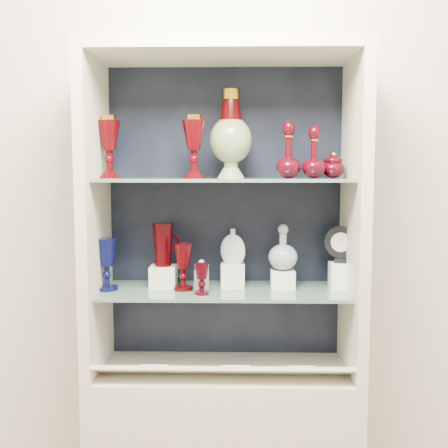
{
  "coord_description": "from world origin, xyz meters",
  "views": [
    {
      "loc": [
        0.05,
        -0.54,
        1.51
      ],
      "look_at": [
        0.0,
        1.53,
        1.3
      ],
      "focal_mm": 45.0,
      "sensor_mm": 36.0,
      "label": 1
    }
  ],
  "objects_px": {
    "lidded_bowl": "(333,164)",
    "enamel_urn": "(231,134)",
    "flat_flask": "(233,246)",
    "pedestal_lamp_right": "(194,147)",
    "ruby_decanter_a": "(289,146)",
    "pedestal_lamp_left": "(109,147)",
    "ruby_goblet_small": "(202,279)",
    "ruby_pitcher": "(163,245)",
    "clear_square_bottle": "(202,275)",
    "cobalt_goblet": "(107,264)",
    "ruby_decanter_b": "(314,150)",
    "cameo_medallion": "(341,244)",
    "ruby_goblet_tall": "(183,267)",
    "clear_round_decanter": "(283,248)"
  },
  "relations": [
    {
      "from": "lidded_bowl",
      "to": "enamel_urn",
      "type": "bearing_deg",
      "value": 179.81
    },
    {
      "from": "lidded_bowl",
      "to": "flat_flask",
      "type": "distance_m",
      "value": 0.49
    },
    {
      "from": "pedestal_lamp_right",
      "to": "ruby_decanter_a",
      "type": "distance_m",
      "value": 0.34
    },
    {
      "from": "pedestal_lamp_left",
      "to": "ruby_goblet_small",
      "type": "height_order",
      "value": "pedestal_lamp_left"
    },
    {
      "from": "ruby_pitcher",
      "to": "flat_flask",
      "type": "relative_size",
      "value": 1.19
    },
    {
      "from": "lidded_bowl",
      "to": "ruby_pitcher",
      "type": "xyz_separation_m",
      "value": [
        -0.64,
        0.02,
        -0.31
      ]
    },
    {
      "from": "enamel_urn",
      "to": "clear_square_bottle",
      "type": "xyz_separation_m",
      "value": [
        -0.11,
        -0.06,
        -0.52
      ]
    },
    {
      "from": "enamel_urn",
      "to": "cobalt_goblet",
      "type": "xyz_separation_m",
      "value": [
        -0.46,
        -0.05,
        -0.48
      ]
    },
    {
      "from": "cobalt_goblet",
      "to": "clear_square_bottle",
      "type": "xyz_separation_m",
      "value": [
        0.36,
        -0.01,
        -0.04
      ]
    },
    {
      "from": "ruby_decanter_b",
      "to": "ruby_pitcher",
      "type": "distance_m",
      "value": 0.67
    },
    {
      "from": "ruby_decanter_a",
      "to": "cameo_medallion",
      "type": "xyz_separation_m",
      "value": [
        0.21,
        0.05,
        -0.36
      ]
    },
    {
      "from": "cameo_medallion",
      "to": "ruby_decanter_b",
      "type": "bearing_deg",
      "value": -145.93
    },
    {
      "from": "ruby_goblet_small",
      "to": "cameo_medallion",
      "type": "distance_m",
      "value": 0.54
    },
    {
      "from": "ruby_goblet_tall",
      "to": "clear_square_bottle",
      "type": "relative_size",
      "value": 1.49
    },
    {
      "from": "pedestal_lamp_right",
      "to": "clear_square_bottle",
      "type": "distance_m",
      "value": 0.47
    },
    {
      "from": "pedestal_lamp_left",
      "to": "lidded_bowl",
      "type": "distance_m",
      "value": 0.84
    },
    {
      "from": "ruby_decanter_a",
      "to": "cobalt_goblet",
      "type": "height_order",
      "value": "ruby_decanter_a"
    },
    {
      "from": "flat_flask",
      "to": "cameo_medallion",
      "type": "relative_size",
      "value": 0.97
    },
    {
      "from": "clear_round_decanter",
      "to": "flat_flask",
      "type": "bearing_deg",
      "value": 172.95
    },
    {
      "from": "enamel_urn",
      "to": "ruby_decanter_a",
      "type": "distance_m",
      "value": 0.22
    },
    {
      "from": "clear_square_bottle",
      "to": "flat_flask",
      "type": "xyz_separation_m",
      "value": [
        0.12,
        0.08,
        0.1
      ]
    },
    {
      "from": "ruby_goblet_small",
      "to": "enamel_urn",
      "type": "bearing_deg",
      "value": 48.24
    },
    {
      "from": "clear_round_decanter",
      "to": "ruby_goblet_small",
      "type": "bearing_deg",
      "value": -159.88
    },
    {
      "from": "ruby_decanter_b",
      "to": "ruby_goblet_tall",
      "type": "distance_m",
      "value": 0.65
    },
    {
      "from": "ruby_pitcher",
      "to": "pedestal_lamp_left",
      "type": "bearing_deg",
      "value": 177.55
    },
    {
      "from": "lidded_bowl",
      "to": "cobalt_goblet",
      "type": "xyz_separation_m",
      "value": [
        -0.85,
        -0.05,
        -0.37
      ]
    },
    {
      "from": "flat_flask",
      "to": "cameo_medallion",
      "type": "xyz_separation_m",
      "value": [
        0.41,
        -0.03,
        0.01
      ]
    },
    {
      "from": "flat_flask",
      "to": "ruby_goblet_small",
      "type": "bearing_deg",
      "value": -111.72
    },
    {
      "from": "pedestal_lamp_left",
      "to": "ruby_decanter_a",
      "type": "bearing_deg",
      "value": -3.29
    },
    {
      "from": "lidded_bowl",
      "to": "clear_round_decanter",
      "type": "relative_size",
      "value": 0.6
    },
    {
      "from": "ruby_decanter_b",
      "to": "ruby_decanter_a",
      "type": "bearing_deg",
      "value": -173.67
    },
    {
      "from": "cobalt_goblet",
      "to": "ruby_goblet_tall",
      "type": "height_order",
      "value": "cobalt_goblet"
    },
    {
      "from": "enamel_urn",
      "to": "cameo_medallion",
      "type": "height_order",
      "value": "enamel_urn"
    },
    {
      "from": "ruby_decanter_a",
      "to": "cobalt_goblet",
      "type": "bearing_deg",
      "value": 179.04
    },
    {
      "from": "ruby_decanter_a",
      "to": "ruby_decanter_b",
      "type": "height_order",
      "value": "ruby_decanter_a"
    },
    {
      "from": "flat_flask",
      "to": "pedestal_lamp_left",
      "type": "bearing_deg",
      "value": -156.93
    },
    {
      "from": "enamel_urn",
      "to": "ruby_goblet_tall",
      "type": "height_order",
      "value": "enamel_urn"
    },
    {
      "from": "ruby_decanter_a",
      "to": "cameo_medallion",
      "type": "bearing_deg",
      "value": 14.12
    },
    {
      "from": "cobalt_goblet",
      "to": "cameo_medallion",
      "type": "distance_m",
      "value": 0.88
    },
    {
      "from": "lidded_bowl",
      "to": "cobalt_goblet",
      "type": "height_order",
      "value": "lidded_bowl"
    },
    {
      "from": "clear_square_bottle",
      "to": "ruby_pitcher",
      "type": "bearing_deg",
      "value": 153.3
    },
    {
      "from": "clear_square_bottle",
      "to": "flat_flask",
      "type": "relative_size",
      "value": 0.84
    },
    {
      "from": "pedestal_lamp_right",
      "to": "ruby_decanter_b",
      "type": "height_order",
      "value": "pedestal_lamp_right"
    },
    {
      "from": "ruby_decanter_a",
      "to": "lidded_bowl",
      "type": "distance_m",
      "value": 0.19
    },
    {
      "from": "ruby_goblet_small",
      "to": "flat_flask",
      "type": "distance_m",
      "value": 0.2
    },
    {
      "from": "ruby_pitcher",
      "to": "cameo_medallion",
      "type": "xyz_separation_m",
      "value": [
        0.68,
        -0.03,
        0.01
      ]
    },
    {
      "from": "ruby_goblet_tall",
      "to": "lidded_bowl",
      "type": "bearing_deg",
      "value": 4.22
    },
    {
      "from": "lidded_bowl",
      "to": "cameo_medallion",
      "type": "distance_m",
      "value": 0.3
    },
    {
      "from": "ruby_decanter_b",
      "to": "ruby_goblet_small",
      "type": "height_order",
      "value": "ruby_decanter_b"
    },
    {
      "from": "ruby_goblet_small",
      "to": "ruby_pitcher",
      "type": "xyz_separation_m",
      "value": [
        -0.16,
        0.14,
        0.11
      ]
    }
  ]
}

